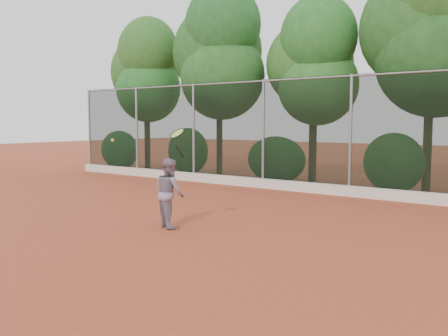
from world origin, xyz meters
The scene contains 7 objects.
ground centered at (0.00, 0.00, 0.00)m, with size 80.00×80.00×0.00m, color #A84227.
concrete_curb centered at (0.00, 6.82, 0.15)m, with size 24.00×0.20×0.30m, color silver.
tennis_player centered at (-1.11, 0.63, 0.71)m, with size 0.69×0.54×1.42m, color gray.
chainlink_fence centered at (0.00, 7.00, 1.86)m, with size 24.09×0.09×3.50m.
foliage_backdrop centered at (-0.55, 8.98, 4.40)m, with size 23.70×3.63×7.55m.
tennis_racket centered at (-0.71, 0.44, 1.88)m, with size 0.36×0.33×0.60m.
tennis_ball_in_flight centered at (-2.14, 0.04, 1.77)m, with size 0.06×0.06×0.06m.
Camera 1 is at (5.89, -6.66, 2.16)m, focal length 40.00 mm.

